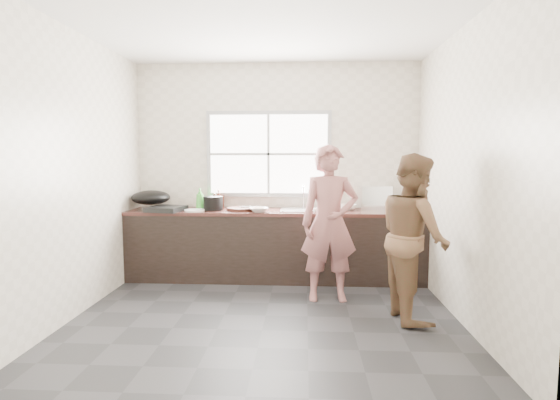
# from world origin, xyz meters

# --- Properties ---
(floor) EXTENTS (3.60, 3.20, 0.01)m
(floor) POSITION_xyz_m (0.00, 0.00, -0.01)
(floor) COLOR #29292B
(floor) RESTS_ON ground
(ceiling) EXTENTS (3.60, 3.20, 0.01)m
(ceiling) POSITION_xyz_m (0.00, 0.00, 2.71)
(ceiling) COLOR silver
(ceiling) RESTS_ON wall_back
(wall_back) EXTENTS (3.60, 0.01, 2.70)m
(wall_back) POSITION_xyz_m (0.00, 1.60, 1.35)
(wall_back) COLOR beige
(wall_back) RESTS_ON ground
(wall_left) EXTENTS (0.01, 3.20, 2.70)m
(wall_left) POSITION_xyz_m (-1.80, 0.00, 1.35)
(wall_left) COLOR beige
(wall_left) RESTS_ON ground
(wall_right) EXTENTS (0.01, 3.20, 2.70)m
(wall_right) POSITION_xyz_m (1.80, 0.00, 1.35)
(wall_right) COLOR silver
(wall_right) RESTS_ON ground
(wall_front) EXTENTS (3.60, 0.01, 2.70)m
(wall_front) POSITION_xyz_m (0.00, -1.60, 1.35)
(wall_front) COLOR silver
(wall_front) RESTS_ON ground
(cabinet) EXTENTS (3.60, 0.62, 0.82)m
(cabinet) POSITION_xyz_m (0.00, 1.29, 0.41)
(cabinet) COLOR black
(cabinet) RESTS_ON floor
(countertop) EXTENTS (3.60, 0.64, 0.04)m
(countertop) POSITION_xyz_m (0.00, 1.29, 0.84)
(countertop) COLOR #3A1D17
(countertop) RESTS_ON cabinet
(sink) EXTENTS (0.55, 0.45, 0.02)m
(sink) POSITION_xyz_m (0.35, 1.29, 0.86)
(sink) COLOR silver
(sink) RESTS_ON countertop
(faucet) EXTENTS (0.02, 0.02, 0.30)m
(faucet) POSITION_xyz_m (0.35, 1.49, 1.01)
(faucet) COLOR silver
(faucet) RESTS_ON countertop
(window_frame) EXTENTS (1.60, 0.05, 1.10)m
(window_frame) POSITION_xyz_m (-0.10, 1.59, 1.55)
(window_frame) COLOR #9EA0A5
(window_frame) RESTS_ON wall_back
(window_glazing) EXTENTS (1.50, 0.01, 1.00)m
(window_glazing) POSITION_xyz_m (-0.10, 1.57, 1.55)
(window_glazing) COLOR white
(window_glazing) RESTS_ON window_frame
(woman) EXTENTS (0.59, 0.41, 1.53)m
(woman) POSITION_xyz_m (0.63, 0.52, 0.77)
(woman) COLOR #A36461
(woman) RESTS_ON floor
(person_side) EXTENTS (0.68, 0.83, 1.55)m
(person_side) POSITION_xyz_m (1.39, 0.04, 0.78)
(person_side) COLOR brown
(person_side) RESTS_ON floor
(cutting_board) EXTENTS (0.48, 0.48, 0.04)m
(cutting_board) POSITION_xyz_m (-0.40, 1.25, 0.88)
(cutting_board) COLOR black
(cutting_board) RESTS_ON countertop
(cleaver) EXTENTS (0.24, 0.18, 0.01)m
(cleaver) POSITION_xyz_m (-0.33, 1.30, 0.90)
(cleaver) COLOR #A6AAAD
(cleaver) RESTS_ON cutting_board
(bowl_mince) EXTENTS (0.29, 0.29, 0.06)m
(bowl_mince) POSITION_xyz_m (-0.18, 1.09, 0.89)
(bowl_mince) COLOR silver
(bowl_mince) RESTS_ON countertop
(bowl_crabs) EXTENTS (0.23, 0.23, 0.06)m
(bowl_crabs) POSITION_xyz_m (0.89, 1.35, 0.89)
(bowl_crabs) COLOR white
(bowl_crabs) RESTS_ON countertop
(bowl_held) EXTENTS (0.24, 0.24, 0.06)m
(bowl_held) POSITION_xyz_m (0.54, 1.10, 0.89)
(bowl_held) COLOR white
(bowl_held) RESTS_ON countertop
(black_pot) EXTENTS (0.27, 0.27, 0.17)m
(black_pot) POSITION_xyz_m (-0.76, 1.23, 0.95)
(black_pot) COLOR black
(black_pot) RESTS_ON countertop
(plate_food) EXTENTS (0.30, 0.30, 0.02)m
(plate_food) POSITION_xyz_m (-0.96, 1.14, 0.87)
(plate_food) COLOR white
(plate_food) RESTS_ON countertop
(bottle_green) EXTENTS (0.12, 0.12, 0.27)m
(bottle_green) POSITION_xyz_m (-0.94, 1.31, 0.99)
(bottle_green) COLOR green
(bottle_green) RESTS_ON countertop
(bottle_brown_tall) EXTENTS (0.12, 0.12, 0.21)m
(bottle_brown_tall) POSITION_xyz_m (-0.75, 1.52, 0.97)
(bottle_brown_tall) COLOR #421A10
(bottle_brown_tall) RESTS_ON countertop
(bottle_brown_short) EXTENTS (0.15, 0.15, 0.18)m
(bottle_brown_short) POSITION_xyz_m (-0.77, 1.37, 0.95)
(bottle_brown_short) COLOR #471E11
(bottle_brown_short) RESTS_ON countertop
(glass_jar) EXTENTS (0.09, 0.09, 0.11)m
(glass_jar) POSITION_xyz_m (-0.80, 1.28, 0.91)
(glass_jar) COLOR silver
(glass_jar) RESTS_ON countertop
(burner) EXTENTS (0.46, 0.46, 0.06)m
(burner) POSITION_xyz_m (-1.31, 1.12, 0.89)
(burner) COLOR black
(burner) RESTS_ON countertop
(wok) EXTENTS (0.56, 0.56, 0.18)m
(wok) POSITION_xyz_m (-1.55, 1.28, 1.01)
(wok) COLOR black
(wok) RESTS_ON burner
(dish_rack) EXTENTS (0.42, 0.32, 0.29)m
(dish_rack) POSITION_xyz_m (1.25, 1.52, 1.01)
(dish_rack) COLOR white
(dish_rack) RESTS_ON countertop
(pot_lid_left) EXTENTS (0.28, 0.28, 0.01)m
(pot_lid_left) POSITION_xyz_m (-1.35, 1.29, 0.87)
(pot_lid_left) COLOR silver
(pot_lid_left) RESTS_ON countertop
(pot_lid_right) EXTENTS (0.31, 0.31, 0.01)m
(pot_lid_right) POSITION_xyz_m (-1.21, 1.29, 0.87)
(pot_lid_right) COLOR #BABCC1
(pot_lid_right) RESTS_ON countertop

